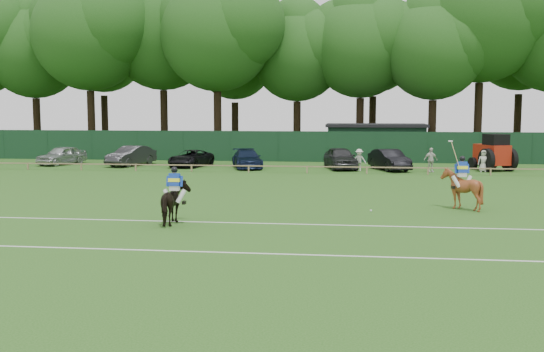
% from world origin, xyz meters
% --- Properties ---
extents(ground, '(160.00, 160.00, 0.00)m').
position_xyz_m(ground, '(0.00, 0.00, 0.00)').
color(ground, '#1E4C14').
rests_on(ground, ground).
extents(horse_dark, '(0.96, 1.96, 1.63)m').
position_xyz_m(horse_dark, '(-2.64, -1.54, 0.81)').
color(horse_dark, black).
rests_on(horse_dark, ground).
extents(horse_chestnut, '(1.65, 1.81, 1.80)m').
position_xyz_m(horse_chestnut, '(8.74, 3.46, 0.90)').
color(horse_chestnut, brown).
rests_on(horse_chestnut, ground).
extents(sedan_silver, '(3.01, 4.59, 1.45)m').
position_xyz_m(sedan_silver, '(-18.37, 22.07, 0.73)').
color(sedan_silver, '#B9BBBF').
rests_on(sedan_silver, ground).
extents(sedan_grey, '(2.87, 4.83, 1.50)m').
position_xyz_m(sedan_grey, '(-12.73, 21.90, 0.75)').
color(sedan_grey, '#2B2B2D').
rests_on(sedan_grey, ground).
extents(suv_black, '(3.00, 4.81, 1.24)m').
position_xyz_m(suv_black, '(-8.00, 21.70, 0.62)').
color(suv_black, black).
rests_on(suv_black, ground).
extents(sedan_navy, '(3.13, 5.00, 1.35)m').
position_xyz_m(sedan_navy, '(-3.62, 21.09, 0.68)').
color(sedan_navy, '#101A33').
rests_on(sedan_navy, ground).
extents(hatch_grey, '(2.90, 4.95, 1.58)m').
position_xyz_m(hatch_grey, '(3.17, 21.32, 0.79)').
color(hatch_grey, '#2D2D2F').
rests_on(hatch_grey, ground).
extents(estate_black, '(3.03, 4.72, 1.47)m').
position_xyz_m(estate_black, '(6.64, 20.86, 0.73)').
color(estate_black, black).
rests_on(estate_black, ground).
extents(spectator_left, '(0.99, 0.57, 1.54)m').
position_xyz_m(spectator_left, '(4.50, 20.02, 0.77)').
color(spectator_left, beige).
rests_on(spectator_left, ground).
extents(spectator_mid, '(1.07, 0.73, 1.69)m').
position_xyz_m(spectator_mid, '(9.36, 19.73, 0.84)').
color(spectator_mid, beige).
rests_on(spectator_mid, ground).
extents(spectator_right, '(0.78, 0.56, 1.51)m').
position_xyz_m(spectator_right, '(12.98, 20.28, 0.75)').
color(spectator_right, beige).
rests_on(spectator_right, ground).
extents(rider_dark, '(0.94, 0.39, 1.41)m').
position_xyz_m(rider_dark, '(-2.64, -1.55, 1.55)').
color(rider_dark, silver).
rests_on(rider_dark, ground).
extents(rider_chestnut, '(0.95, 0.54, 2.05)m').
position_xyz_m(rider_chestnut, '(8.74, 3.45, 1.69)').
color(rider_chestnut, silver).
rests_on(rider_chestnut, ground).
extents(polo_ball, '(0.09, 0.09, 0.09)m').
position_xyz_m(polo_ball, '(4.83, 2.32, 0.04)').
color(polo_ball, silver).
rests_on(polo_ball, ground).
extents(pitch_lines, '(60.00, 5.10, 0.01)m').
position_xyz_m(pitch_lines, '(0.00, -3.50, 0.01)').
color(pitch_lines, silver).
rests_on(pitch_lines, ground).
extents(pitch_rail, '(62.10, 0.10, 0.50)m').
position_xyz_m(pitch_rail, '(0.00, 18.00, 0.45)').
color(pitch_rail, '#997F5B').
rests_on(pitch_rail, ground).
extents(perimeter_fence, '(92.08, 0.08, 2.50)m').
position_xyz_m(perimeter_fence, '(0.00, 27.00, 1.25)').
color(perimeter_fence, '#14351E').
rests_on(perimeter_fence, ground).
extents(utility_shed, '(8.40, 4.40, 3.04)m').
position_xyz_m(utility_shed, '(6.00, 30.00, 1.54)').
color(utility_shed, '#14331E').
rests_on(utility_shed, ground).
extents(tree_row, '(96.00, 12.00, 21.00)m').
position_xyz_m(tree_row, '(2.00, 35.00, 0.00)').
color(tree_row, '#26561C').
rests_on(tree_row, ground).
extents(tractor, '(3.05, 3.61, 2.58)m').
position_xyz_m(tractor, '(13.84, 21.34, 1.22)').
color(tractor, '#A6200F').
rests_on(tractor, ground).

